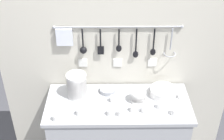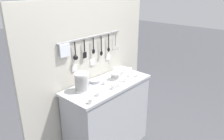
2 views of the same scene
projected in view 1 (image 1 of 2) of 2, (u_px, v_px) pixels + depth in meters
name	position (u px, v px, depth m)	size (l,w,h in m)	color
back_wall	(117.00, 80.00, 2.64)	(1.92, 0.11, 1.90)	beige
bowl_stack_back_corner	(138.00, 97.00, 2.41)	(0.11, 0.11, 0.09)	white
bowl_stack_nested_right	(77.00, 86.00, 2.43)	(0.15, 0.15, 0.21)	white
plate_stack	(163.00, 92.00, 2.48)	(0.20, 0.20, 0.06)	white
steel_mixing_bowl	(108.00, 90.00, 2.52)	(0.13, 0.13, 0.03)	#93969E
cup_front_right	(181.00, 96.00, 2.45)	(0.05, 0.05, 0.05)	white
cup_back_right	(79.00, 112.00, 2.29)	(0.05, 0.05, 0.05)	white
cup_front_left	(56.00, 117.00, 2.24)	(0.05, 0.05, 0.05)	white
cup_edge_far	(113.00, 99.00, 2.42)	(0.05, 0.05, 0.05)	white
cup_by_caddy	(133.00, 109.00, 2.32)	(0.05, 0.05, 0.05)	white
cup_mid_row	(160.00, 106.00, 2.35)	(0.05, 0.05, 0.05)	white
cup_centre	(121.00, 113.00, 2.28)	(0.05, 0.05, 0.05)	white
cup_back_left	(174.00, 112.00, 2.30)	(0.05, 0.05, 0.05)	white
cup_edge_near	(145.00, 110.00, 2.32)	(0.05, 0.05, 0.05)	white
cup_beside_plates	(110.00, 112.00, 2.29)	(0.05, 0.05, 0.05)	white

